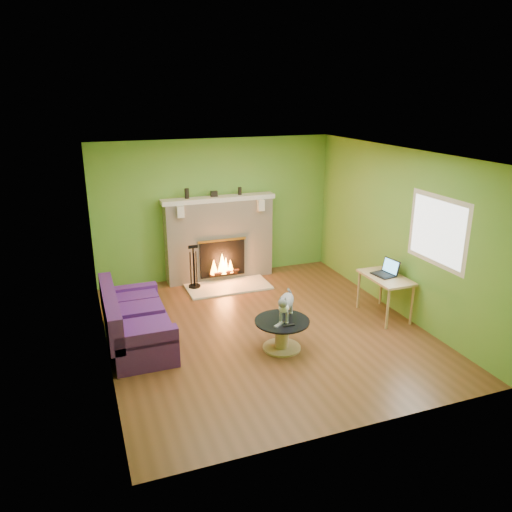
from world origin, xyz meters
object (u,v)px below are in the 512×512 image
(sofa, at_px, (134,323))
(cat, at_px, (286,304))
(desk, at_px, (386,281))
(coffee_table, at_px, (282,332))

(sofa, distance_m, cat, 2.16)
(desk, height_order, cat, cat)
(sofa, bearing_deg, desk, -6.98)
(sofa, relative_size, cat, 2.69)
(coffee_table, bearing_deg, desk, 12.27)
(coffee_table, relative_size, cat, 1.15)
(desk, xyz_separation_m, cat, (-1.85, -0.37, 0.05))
(coffee_table, height_order, cat, cat)
(coffee_table, bearing_deg, cat, 32.01)
(coffee_table, xyz_separation_m, desk, (1.93, 0.42, 0.34))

